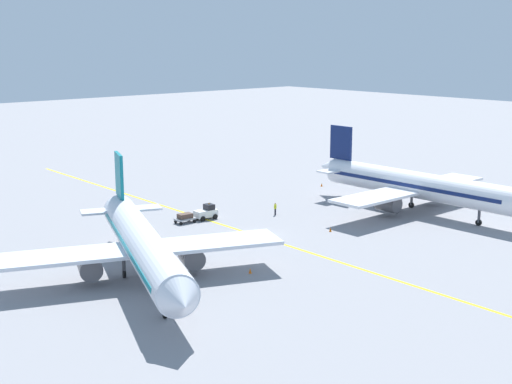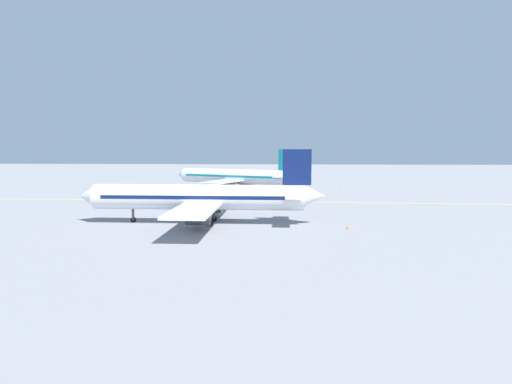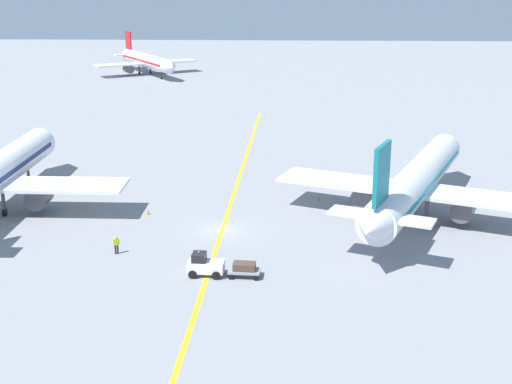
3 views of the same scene
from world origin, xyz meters
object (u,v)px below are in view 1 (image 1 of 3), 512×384
(baggage_cart_trailing, at_px, (185,217))
(traffic_cone_near_nose, at_px, (250,271))
(airplane_adjacent_stand, at_px, (142,244))
(baggage_tug_white, at_px, (206,212))
(ground_crew_worker, at_px, (275,208))
(traffic_cone_far_edge, at_px, (330,229))
(traffic_cone_mid_apron, at_px, (322,185))
(airplane_at_gate, at_px, (415,185))

(baggage_cart_trailing, xyz_separation_m, traffic_cone_near_nose, (7.07, 20.81, -0.49))
(airplane_adjacent_stand, distance_m, baggage_tug_white, 25.16)
(ground_crew_worker, bearing_deg, traffic_cone_near_nose, 40.97)
(traffic_cone_far_edge, bearing_deg, ground_crew_worker, -94.30)
(baggage_cart_trailing, xyz_separation_m, traffic_cone_mid_apron, (-30.25, -4.36, -0.49))
(traffic_cone_mid_apron, distance_m, traffic_cone_far_edge, 27.65)
(baggage_tug_white, relative_size, traffic_cone_near_nose, 5.62)
(baggage_cart_trailing, bearing_deg, traffic_cone_far_edge, 125.26)
(airplane_at_gate, height_order, baggage_tug_white, airplane_at_gate)
(traffic_cone_far_edge, bearing_deg, traffic_cone_near_nose, 17.01)
(traffic_cone_mid_apron, bearing_deg, traffic_cone_far_edge, 45.41)
(ground_crew_worker, xyz_separation_m, traffic_cone_near_nose, (18.72, 16.26, -0.63))
(airplane_at_gate, xyz_separation_m, ground_crew_worker, (15.45, -11.28, -2.80))
(baggage_tug_white, distance_m, traffic_cone_far_edge, 16.91)
(airplane_adjacent_stand, bearing_deg, traffic_cone_far_edge, -179.44)
(traffic_cone_near_nose, bearing_deg, traffic_cone_mid_apron, -146.00)
(traffic_cone_near_nose, distance_m, traffic_cone_mid_apron, 45.02)
(traffic_cone_mid_apron, bearing_deg, traffic_cone_near_nose, 34.00)
(airplane_adjacent_stand, xyz_separation_m, traffic_cone_mid_apron, (-46.67, -19.96, -3.43))
(airplane_at_gate, height_order, airplane_adjacent_stand, same)
(traffic_cone_near_nose, bearing_deg, baggage_tug_white, -116.70)
(ground_crew_worker, bearing_deg, baggage_cart_trailing, -21.35)
(airplane_at_gate, relative_size, traffic_cone_far_edge, 64.39)
(airplane_adjacent_stand, height_order, ground_crew_worker, airplane_adjacent_stand)
(baggage_cart_trailing, bearing_deg, baggage_tug_white, 176.30)
(airplane_adjacent_stand, bearing_deg, baggage_cart_trailing, -136.47)
(traffic_cone_near_nose, bearing_deg, traffic_cone_far_edge, -162.99)
(airplane_at_gate, height_order, traffic_cone_near_nose, airplane_at_gate)
(airplane_at_gate, relative_size, baggage_cart_trailing, 13.19)
(traffic_cone_near_nose, bearing_deg, airplane_at_gate, -171.72)
(traffic_cone_far_edge, bearing_deg, baggage_tug_white, -63.47)
(airplane_adjacent_stand, height_order, baggage_cart_trailing, airplane_adjacent_stand)
(traffic_cone_mid_apron, height_order, traffic_cone_far_edge, same)
(traffic_cone_mid_apron, bearing_deg, baggage_tug_white, 9.63)
(traffic_cone_mid_apron, bearing_deg, airplane_adjacent_stand, 23.15)
(ground_crew_worker, bearing_deg, airplane_adjacent_stand, 21.48)
(traffic_cone_near_nose, relative_size, traffic_cone_far_edge, 1.00)
(ground_crew_worker, height_order, traffic_cone_far_edge, ground_crew_worker)
(airplane_at_gate, distance_m, traffic_cone_mid_apron, 20.73)
(baggage_tug_white, distance_m, traffic_cone_mid_apron, 27.35)
(baggage_tug_white, height_order, ground_crew_worker, baggage_tug_white)
(airplane_at_gate, height_order, ground_crew_worker, airplane_at_gate)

